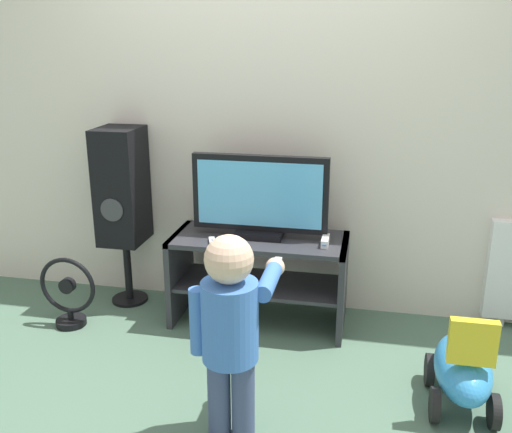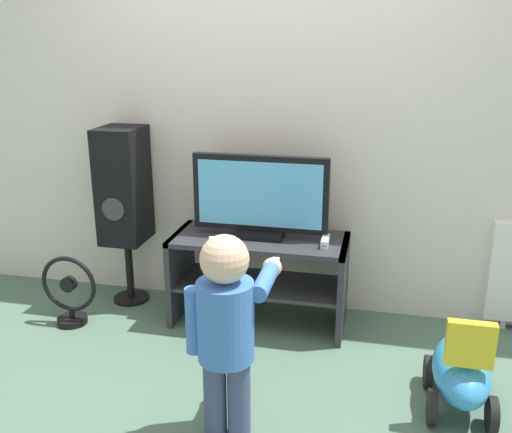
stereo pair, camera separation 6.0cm
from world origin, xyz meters
The scene contains 10 objects.
ground_plane centered at (0.00, 0.00, 0.00)m, with size 16.00×16.00×0.00m, color #4C6B56.
wall_back centered at (0.00, 0.55, 1.30)m, with size 10.00×0.06×2.60m.
tv_stand centered at (0.00, 0.24, 0.37)m, with size 1.08×0.47×0.57m.
television centered at (0.00, 0.26, 0.81)m, with size 0.83×0.20×0.51m.
game_console centered at (0.41, 0.19, 0.59)m, with size 0.04×0.16×0.05m.
remote_primary centered at (-0.25, 0.07, 0.58)m, with size 0.08×0.13×0.03m.
child centered at (0.10, -0.86, 0.57)m, with size 0.37×0.53×0.97m.
speaker_tower centered at (-0.93, 0.34, 0.79)m, with size 0.27×0.33×1.19m.
floor_fan centered at (-1.15, -0.06, 0.21)m, with size 0.37×0.19×0.45m.
ride_on_toy centered at (1.14, -0.43, 0.20)m, with size 0.30×0.55×0.54m.
Camera 2 is at (0.70, -2.98, 1.75)m, focal length 40.00 mm.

